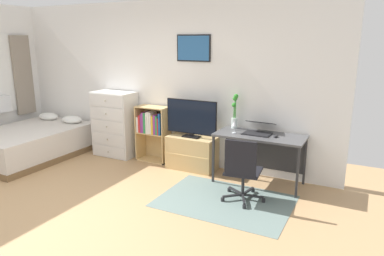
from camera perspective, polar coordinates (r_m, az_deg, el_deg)
ground_plane at (r=4.73m, az=-21.18°, el=-12.81°), size 7.20×7.20×0.00m
wall_back_with_posters at (r=6.14m, az=-5.14°, el=7.36°), size 6.12×0.09×2.70m
area_rug at (r=4.76m, az=5.31°, el=-11.64°), size 1.70×1.20×0.01m
bed at (r=7.02m, az=-24.65°, el=-2.13°), size 1.47×1.99×0.64m
dresser at (r=6.53m, az=-12.34°, el=0.63°), size 0.76×0.46×1.17m
bookshelf at (r=6.12m, az=-6.39°, el=0.01°), size 0.56×0.30×0.96m
tv_stand at (r=5.78m, az=0.00°, el=-4.00°), size 0.80×0.41×0.54m
television at (r=5.61m, az=-0.11°, el=1.53°), size 0.88×0.16×0.61m
desk at (r=5.26m, az=11.09°, el=-2.29°), size 1.28×0.59×0.74m
office_chair at (r=4.59m, az=8.07°, el=-6.55°), size 0.57×0.58×0.86m
laptop at (r=5.24m, az=10.75°, el=-0.07°), size 0.40×0.43×0.17m
computer_mouse at (r=5.07m, az=13.35°, el=-1.26°), size 0.06×0.10×0.03m
bamboo_vase at (r=5.43m, az=6.90°, el=2.45°), size 0.10×0.10×0.53m
wine_glass at (r=5.16m, az=6.84°, el=0.64°), size 0.07×0.07×0.18m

